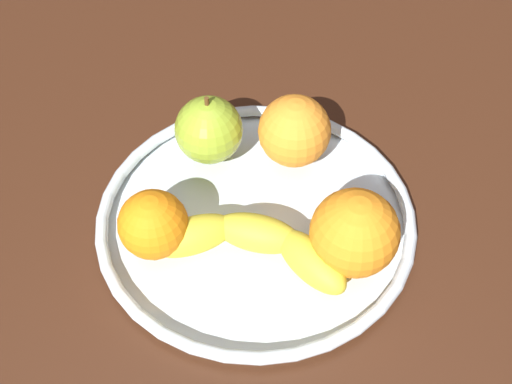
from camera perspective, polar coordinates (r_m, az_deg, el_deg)
name	(u,v)px	position (r cm, az deg, el deg)	size (l,w,h in cm)	color
ground_plane	(256,236)	(66.01, 0.00, -3.80)	(147.04, 147.04, 4.00)	#422313
fruit_bowl	(256,218)	(63.68, 0.00, -2.25)	(30.70, 30.70, 1.80)	silver
banana	(249,243)	(58.66, -0.62, -4.45)	(19.00, 10.15, 3.48)	yellow
apple	(209,130)	(65.74, -4.09, 5.38)	(6.83, 6.83, 7.63)	#92B12D
orange_back_left	(294,131)	(65.28, 3.34, 5.29)	(7.24, 7.24, 7.24)	orange
orange_front_left	(355,233)	(57.25, 8.51, -3.51)	(7.83, 7.83, 7.83)	orange
orange_center	(153,224)	(58.83, -8.87, -2.78)	(6.31, 6.31, 6.31)	orange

